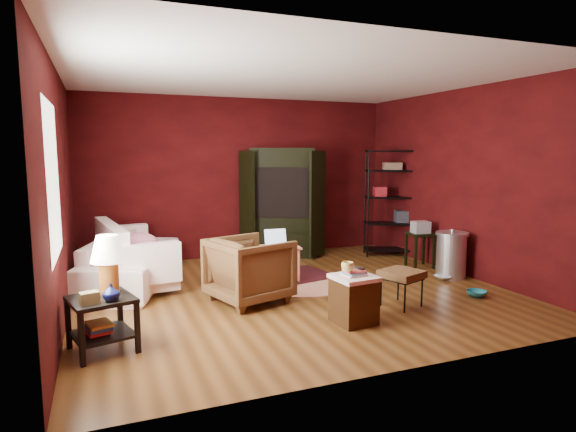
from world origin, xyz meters
name	(u,v)px	position (x,y,z in m)	size (l,w,h in m)	color
room	(291,187)	(-0.04, -0.01, 1.40)	(5.54, 5.04, 2.84)	brown
sofa	(131,253)	(-1.97, 1.19, 0.45)	(2.30, 0.67, 0.90)	white
armchair	(249,266)	(-0.66, -0.17, 0.44)	(0.86, 0.81, 0.89)	black
pet_bowl_steel	(444,271)	(2.27, -0.23, 0.13)	(0.26, 0.06, 0.26)	silver
pet_bowl_turquoise	(477,287)	(2.13, -1.06, 0.13)	(0.25, 0.08, 0.25)	teal
vase	(111,293)	(-2.29, -1.27, 0.59)	(0.15, 0.16, 0.15)	#0D1141
mug	(348,266)	(0.07, -1.35, 0.66)	(0.13, 0.11, 0.13)	#EBDC73
side_table	(105,282)	(-2.34, -1.06, 0.65)	(0.67, 0.67, 1.08)	black
sofa_cushions	(132,257)	(-1.97, 1.21, 0.39)	(1.03, 2.01, 0.81)	white
hamper	(354,298)	(0.17, -1.32, 0.28)	(0.47, 0.47, 0.61)	#482710
footstool	(402,275)	(0.99, -1.03, 0.38)	(0.55, 0.55, 0.44)	black
rug_round	(301,283)	(0.27, 0.37, 0.01)	(1.88, 1.88, 0.01)	beige
rug_oriental	(288,277)	(0.21, 0.71, 0.02)	(1.44, 1.11, 0.01)	#55161E
laptop_desk	(278,250)	(0.00, 0.60, 0.46)	(0.63, 0.50, 0.74)	#FF9174
tv_armoire	(282,200)	(0.67, 2.20, 1.00)	(1.42, 1.12, 1.93)	black
wire_shelving	(392,198)	(2.54, 1.55, 1.04)	(1.01, 0.72, 1.89)	black
small_stand	(420,233)	(2.44, 0.57, 0.56)	(0.42, 0.42, 0.75)	black
trash_can	(451,255)	(2.45, -0.17, 0.35)	(0.49, 0.49, 0.74)	silver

